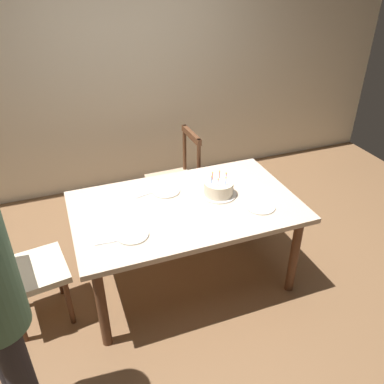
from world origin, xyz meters
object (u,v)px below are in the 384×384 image
(plate_far_side, at_px, (166,191))
(chair_upholstered, at_px, (17,266))
(plate_near_celebrant, at_px, (132,235))
(chair_spindle_back, at_px, (175,181))
(plate_near_guest, at_px, (260,207))
(dining_table, at_px, (186,213))
(birthday_cake, at_px, (219,189))

(plate_far_side, height_order, chair_upholstered, chair_upholstered)
(plate_near_celebrant, xyz_separation_m, chair_spindle_back, (0.65, 1.06, -0.29))
(chair_upholstered, bearing_deg, plate_near_guest, -7.30)
(dining_table, height_order, plate_near_guest, plate_near_guest)
(plate_near_guest, bearing_deg, chair_upholstered, 172.70)
(plate_far_side, bearing_deg, plate_near_guest, -37.98)
(dining_table, bearing_deg, plate_near_guest, -24.49)
(birthday_cake, relative_size, plate_near_celebrant, 1.27)
(plate_far_side, bearing_deg, dining_table, -69.90)
(birthday_cake, relative_size, chair_spindle_back, 0.29)
(dining_table, height_order, birthday_cake, birthday_cake)
(birthday_cake, relative_size, plate_near_guest, 1.27)
(plate_far_side, height_order, plate_near_guest, same)
(dining_table, relative_size, chair_spindle_back, 1.78)
(dining_table, distance_m, plate_near_guest, 0.56)
(birthday_cake, distance_m, plate_near_guest, 0.35)
(birthday_cake, height_order, plate_far_side, birthday_cake)
(dining_table, distance_m, plate_far_side, 0.26)
(plate_near_celebrant, distance_m, chair_spindle_back, 1.28)
(plate_near_celebrant, relative_size, plate_near_guest, 1.00)
(birthday_cake, bearing_deg, chair_upholstered, -178.14)
(plate_near_celebrant, bearing_deg, chair_upholstered, 163.83)
(dining_table, height_order, plate_near_celebrant, plate_near_celebrant)
(plate_far_side, xyz_separation_m, chair_spindle_back, (0.27, 0.60, -0.29))
(chair_upholstered, bearing_deg, chair_spindle_back, 30.61)
(dining_table, height_order, plate_far_side, plate_far_side)
(chair_spindle_back, height_order, chair_upholstered, same)
(dining_table, xyz_separation_m, plate_near_celebrant, (-0.46, -0.23, 0.09))
(dining_table, relative_size, plate_far_side, 7.68)
(plate_near_celebrant, distance_m, chair_upholstered, 0.83)
(birthday_cake, height_order, plate_near_guest, birthday_cake)
(plate_far_side, height_order, chair_spindle_back, chair_spindle_back)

